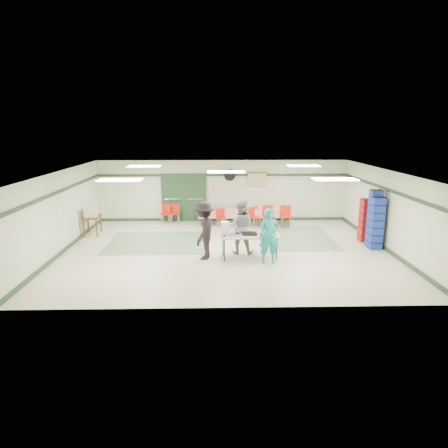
{
  "coord_description": "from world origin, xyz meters",
  "views": [
    {
      "loc": [
        -0.4,
        -13.08,
        4.1
      ],
      "look_at": [
        -0.07,
        -0.3,
        0.99
      ],
      "focal_mm": 32.0,
      "sensor_mm": 36.0,
      "label": 1
    }
  ],
  "objects_px": {
    "crate_stack_red": "(366,220)",
    "chair_b": "(254,215)",
    "dining_table_a": "(269,211)",
    "printer_table": "(92,219)",
    "volunteer_dark": "(204,231)",
    "crate_stack_blue_a": "(374,219)",
    "broom": "(80,226)",
    "chair_loose_b": "(166,212)",
    "office_printer": "(90,212)",
    "serving_table": "(249,236)",
    "chair_loose_a": "(175,211)",
    "dining_table_b": "(218,212)",
    "volunteer_grey": "(240,227)",
    "chair_c": "(286,214)",
    "chair_d": "(221,216)",
    "crate_stack_blue_b": "(376,223)",
    "chair_a": "(268,214)",
    "volunteer_teal": "(269,236)"
  },
  "relations": [
    {
      "from": "chair_loose_a",
      "to": "dining_table_b",
      "type": "bearing_deg",
      "value": -10.74
    },
    {
      "from": "chair_c",
      "to": "chair_loose_b",
      "type": "distance_m",
      "value": 5.18
    },
    {
      "from": "crate_stack_red",
      "to": "volunteer_teal",
      "type": "bearing_deg",
      "value": -148.75
    },
    {
      "from": "volunteer_teal",
      "to": "office_printer",
      "type": "xyz_separation_m",
      "value": [
        -6.44,
        3.4,
        0.07
      ]
    },
    {
      "from": "chair_b",
      "to": "chair_d",
      "type": "bearing_deg",
      "value": 160.13
    },
    {
      "from": "dining_table_b",
      "to": "crate_stack_blue_a",
      "type": "xyz_separation_m",
      "value": [
        5.37,
        -3.44,
        0.44
      ]
    },
    {
      "from": "crate_stack_red",
      "to": "crate_stack_blue_b",
      "type": "distance_m",
      "value": 0.97
    },
    {
      "from": "volunteer_dark",
      "to": "chair_loose_a",
      "type": "bearing_deg",
      "value": -150.66
    },
    {
      "from": "crate_stack_red",
      "to": "dining_table_b",
      "type": "bearing_deg",
      "value": 153.23
    },
    {
      "from": "chair_c",
      "to": "chair_d",
      "type": "distance_m",
      "value": 2.73
    },
    {
      "from": "chair_loose_a",
      "to": "crate_stack_blue_a",
      "type": "height_order",
      "value": "crate_stack_blue_a"
    },
    {
      "from": "serving_table",
      "to": "chair_loose_a",
      "type": "relative_size",
      "value": 2.32
    },
    {
      "from": "chair_a",
      "to": "broom",
      "type": "relative_size",
      "value": 0.76
    },
    {
      "from": "crate_stack_blue_a",
      "to": "chair_a",
      "type": "bearing_deg",
      "value": 138.74
    },
    {
      "from": "volunteer_dark",
      "to": "crate_stack_red",
      "type": "height_order",
      "value": "volunteer_dark"
    },
    {
      "from": "dining_table_a",
      "to": "chair_loose_b",
      "type": "distance_m",
      "value": 4.49
    },
    {
      "from": "broom",
      "to": "office_printer",
      "type": "bearing_deg",
      "value": 81.18
    },
    {
      "from": "dining_table_a",
      "to": "chair_loose_a",
      "type": "relative_size",
      "value": 2.29
    },
    {
      "from": "dining_table_a",
      "to": "chair_loose_b",
      "type": "relative_size",
      "value": 2.26
    },
    {
      "from": "dining_table_b",
      "to": "volunteer_teal",
      "type": "bearing_deg",
      "value": -75.41
    },
    {
      "from": "chair_loose_a",
      "to": "crate_stack_blue_a",
      "type": "xyz_separation_m",
      "value": [
        7.26,
        -3.84,
        0.5
      ]
    },
    {
      "from": "broom",
      "to": "chair_a",
      "type": "bearing_deg",
      "value": 12.51
    },
    {
      "from": "office_printer",
      "to": "printer_table",
      "type": "bearing_deg",
      "value": 78.14
    },
    {
      "from": "chair_d",
      "to": "crate_stack_blue_b",
      "type": "height_order",
      "value": "crate_stack_blue_b"
    },
    {
      "from": "chair_loose_a",
      "to": "chair_loose_b",
      "type": "relative_size",
      "value": 0.99
    },
    {
      "from": "chair_loose_a",
      "to": "crate_stack_red",
      "type": "bearing_deg",
      "value": -22.03
    },
    {
      "from": "chair_b",
      "to": "crate_stack_blue_a",
      "type": "distance_m",
      "value": 4.84
    },
    {
      "from": "chair_b",
      "to": "crate_stack_red",
      "type": "xyz_separation_m",
      "value": [
        3.86,
        -2.14,
        0.25
      ]
    },
    {
      "from": "dining_table_b",
      "to": "printer_table",
      "type": "distance_m",
      "value": 5.17
    },
    {
      "from": "chair_c",
      "to": "chair_loose_b",
      "type": "relative_size",
      "value": 1.1
    },
    {
      "from": "chair_a",
      "to": "chair_loose_a",
      "type": "relative_size",
      "value": 1.11
    },
    {
      "from": "dining_table_a",
      "to": "crate_stack_red",
      "type": "xyz_separation_m",
      "value": [
        3.17,
        -2.71,
        0.22
      ]
    },
    {
      "from": "dining_table_a",
      "to": "crate_stack_red",
      "type": "relative_size",
      "value": 1.22
    },
    {
      "from": "volunteer_dark",
      "to": "office_printer",
      "type": "relative_size",
      "value": 4.0
    },
    {
      "from": "dining_table_a",
      "to": "chair_b",
      "type": "xyz_separation_m",
      "value": [
        -0.69,
        -0.57,
        -0.04
      ]
    },
    {
      "from": "volunteer_teal",
      "to": "crate_stack_red",
      "type": "distance_m",
      "value": 4.52
    },
    {
      "from": "chair_loose_a",
      "to": "crate_stack_blue_a",
      "type": "bearing_deg",
      "value": -26.74
    },
    {
      "from": "crate_stack_blue_a",
      "to": "broom",
      "type": "bearing_deg",
      "value": 176.19
    },
    {
      "from": "office_printer",
      "to": "serving_table",
      "type": "bearing_deg",
      "value": -38.06
    },
    {
      "from": "crate_stack_red",
      "to": "chair_c",
      "type": "bearing_deg",
      "value": 139.76
    },
    {
      "from": "dining_table_a",
      "to": "printer_table",
      "type": "distance_m",
      "value": 7.3
    },
    {
      "from": "chair_loose_b",
      "to": "crate_stack_blue_a",
      "type": "xyz_separation_m",
      "value": [
        7.65,
        -3.72,
        0.49
      ]
    },
    {
      "from": "chair_loose_a",
      "to": "volunteer_teal",
      "type": "bearing_deg",
      "value": -56.89
    },
    {
      "from": "volunteer_dark",
      "to": "crate_stack_blue_a",
      "type": "xyz_separation_m",
      "value": [
        5.87,
        1.13,
        0.09
      ]
    },
    {
      "from": "printer_table",
      "to": "broom",
      "type": "relative_size",
      "value": 0.8
    },
    {
      "from": "office_printer",
      "to": "chair_a",
      "type": "bearing_deg",
      "value": -3.01
    },
    {
      "from": "dining_table_a",
      "to": "printer_table",
      "type": "bearing_deg",
      "value": -173.58
    },
    {
      "from": "crate_stack_red",
      "to": "chair_b",
      "type": "bearing_deg",
      "value": 151.03
    },
    {
      "from": "chair_b",
      "to": "chair_c",
      "type": "xyz_separation_m",
      "value": [
        1.32,
        0.01,
        0.04
      ]
    },
    {
      "from": "volunteer_grey",
      "to": "dining_table_a",
      "type": "height_order",
      "value": "volunteer_grey"
    }
  ]
}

